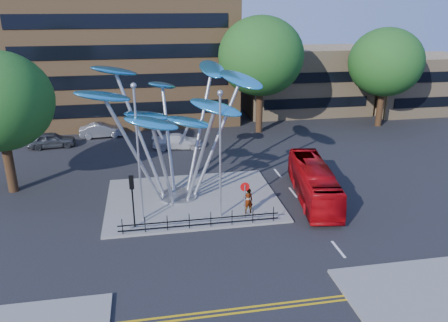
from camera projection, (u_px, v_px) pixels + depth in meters
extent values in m
plane|color=black|center=(221.00, 242.00, 25.76)|extent=(120.00, 120.00, 0.00)
cube|color=slate|center=(193.00, 199.00, 31.11)|extent=(12.00, 9.00, 0.15)
cube|color=gold|center=(243.00, 308.00, 20.22)|extent=(40.00, 0.12, 0.01)
cube|color=gold|center=(244.00, 312.00, 19.94)|extent=(40.00, 0.12, 0.01)
cube|color=tan|center=(305.00, 80.00, 54.75)|extent=(15.00, 8.00, 8.00)
cube|color=tan|center=(416.00, 84.00, 55.41)|extent=(12.00, 8.00, 7.00)
cylinder|color=black|center=(259.00, 106.00, 46.43)|extent=(0.70, 0.70, 5.72)
ellipsoid|color=#134215|center=(261.00, 56.00, 44.63)|extent=(8.80, 8.80, 8.10)
cylinder|color=black|center=(9.00, 161.00, 31.83)|extent=(0.70, 0.70, 4.84)
cylinder|color=black|center=(380.00, 104.00, 48.87)|extent=(0.70, 0.70, 5.06)
ellipsoid|color=#134215|center=(386.00, 62.00, 47.28)|extent=(8.00, 8.00, 7.36)
cylinder|color=#9EA0A5|center=(178.00, 196.00, 31.36)|extent=(2.80, 2.80, 0.12)
cylinder|color=#9EA0A5|center=(159.00, 149.00, 29.28)|extent=(0.24, 0.24, 7.80)
ellipsoid|color=#32A2DC|center=(103.00, 96.00, 26.48)|extent=(3.92, 2.95, 1.39)
cylinder|color=#9EA0A5|center=(171.00, 160.00, 29.28)|extent=(0.24, 0.24, 6.40)
ellipsoid|color=#32A2DC|center=(151.00, 123.00, 25.95)|extent=(3.47, 1.78, 1.31)
cylinder|color=#9EA0A5|center=(186.00, 154.00, 29.53)|extent=(0.24, 0.24, 7.00)
ellipsoid|color=#32A2DC|center=(216.00, 107.00, 27.15)|extent=(3.81, 3.11, 1.36)
cylinder|color=#9EA0A5|center=(193.00, 141.00, 30.16)|extent=(0.24, 0.24, 8.20)
ellipsoid|color=#32A2DC|center=(241.00, 79.00, 29.68)|extent=(3.52, 4.06, 1.44)
cylinder|color=#9EA0A5|center=(186.00, 135.00, 30.86)|extent=(0.24, 0.24, 8.60)
ellipsoid|color=#32A2DC|center=(212.00, 69.00, 31.59)|extent=(2.21, 3.79, 1.39)
cylinder|color=#9EA0A5|center=(172.00, 144.00, 30.99)|extent=(0.24, 0.24, 7.40)
ellipsoid|color=#32A2DC|center=(162.00, 85.00, 32.05)|extent=(3.02, 3.71, 1.34)
cylinder|color=#9EA0A5|center=(161.00, 137.00, 30.06)|extent=(0.24, 0.24, 8.80)
ellipsoid|color=#32A2DC|center=(115.00, 71.00, 29.37)|extent=(3.88, 3.60, 1.42)
ellipsoid|color=#32A2DC|center=(148.00, 116.00, 29.19)|extent=(3.40, 1.96, 1.13)
ellipsoid|color=#32A2DC|center=(189.00, 122.00, 29.23)|extent=(3.39, 2.16, 1.11)
cylinder|color=#9EA0A5|center=(139.00, 157.00, 26.72)|extent=(0.14, 0.14, 8.50)
sphere|color=#9EA0A5|center=(133.00, 86.00, 25.22)|extent=(0.36, 0.36, 0.36)
cylinder|color=#9EA0A5|center=(220.00, 158.00, 27.18)|extent=(0.14, 0.14, 8.00)
sphere|color=#9EA0A5|center=(220.00, 93.00, 25.76)|extent=(0.36, 0.36, 0.36)
cylinder|color=black|center=(133.00, 203.00, 26.63)|extent=(0.10, 0.10, 3.20)
cube|color=black|center=(131.00, 182.00, 26.15)|extent=(0.28, 0.18, 0.85)
sphere|color=#FF0C0C|center=(131.00, 178.00, 26.05)|extent=(0.18, 0.18, 0.18)
cylinder|color=#9EA0A5|center=(245.00, 201.00, 27.95)|extent=(0.08, 0.08, 2.30)
cylinder|color=red|center=(245.00, 187.00, 27.64)|extent=(0.60, 0.04, 0.60)
cube|color=white|center=(245.00, 187.00, 27.65)|extent=(0.42, 0.03, 0.10)
cylinder|color=black|center=(122.00, 227.00, 26.16)|extent=(0.05, 0.05, 1.00)
cylinder|color=black|center=(145.00, 225.00, 26.38)|extent=(0.05, 0.05, 1.00)
cylinder|color=black|center=(167.00, 223.00, 26.60)|extent=(0.05, 0.05, 1.00)
cylinder|color=black|center=(189.00, 221.00, 26.83)|extent=(0.05, 0.05, 1.00)
cylinder|color=black|center=(211.00, 219.00, 27.05)|extent=(0.05, 0.05, 1.00)
cylinder|color=black|center=(232.00, 217.00, 27.28)|extent=(0.05, 0.05, 1.00)
cylinder|color=black|center=(253.00, 216.00, 27.50)|extent=(0.05, 0.05, 1.00)
cylinder|color=black|center=(273.00, 214.00, 27.72)|extent=(0.05, 0.05, 1.00)
cube|color=black|center=(200.00, 219.00, 26.92)|extent=(10.00, 0.06, 0.06)
cube|color=black|center=(200.00, 224.00, 27.04)|extent=(10.00, 0.06, 0.06)
imported|color=#A8070D|center=(313.00, 182.00, 30.95)|extent=(3.61, 9.45, 2.57)
imported|color=gray|center=(248.00, 201.00, 28.65)|extent=(0.67, 0.46, 1.78)
imported|color=#414549|center=(52.00, 140.00, 42.14)|extent=(4.56, 2.24, 1.50)
imported|color=#929599|center=(102.00, 130.00, 45.32)|extent=(4.60, 1.94, 1.48)
imported|color=silver|center=(178.00, 141.00, 41.96)|extent=(5.00, 2.44, 1.40)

